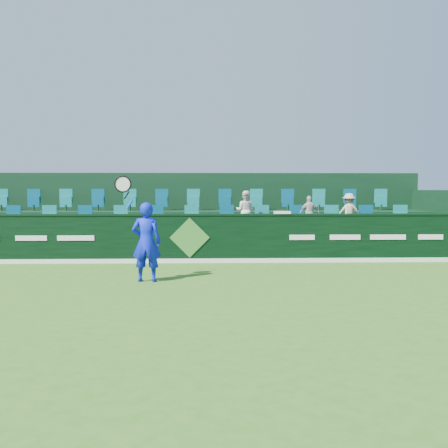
{
  "coord_description": "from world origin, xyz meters",
  "views": [
    {
      "loc": [
        0.53,
        -9.73,
        2.03
      ],
      "look_at": [
        0.91,
        2.8,
        1.15
      ],
      "focal_mm": 40.0,
      "sensor_mm": 36.0,
      "label": 1
    }
  ],
  "objects_px": {
    "spectator_left": "(245,210)",
    "spectator_right": "(349,212)",
    "tennis_player": "(146,241)",
    "towel": "(282,212)",
    "drinks_bottle": "(347,210)",
    "spectator_middle": "(309,213)"
  },
  "relations": [
    {
      "from": "tennis_player",
      "to": "spectator_middle",
      "type": "height_order",
      "value": "tennis_player"
    },
    {
      "from": "spectator_middle",
      "to": "spectator_right",
      "type": "distance_m",
      "value": 1.2
    },
    {
      "from": "tennis_player",
      "to": "spectator_left",
      "type": "relative_size",
      "value": 2.03
    },
    {
      "from": "towel",
      "to": "drinks_bottle",
      "type": "height_order",
      "value": "drinks_bottle"
    },
    {
      "from": "spectator_middle",
      "to": "spectator_right",
      "type": "xyz_separation_m",
      "value": [
        1.2,
        0.0,
        0.04
      ]
    },
    {
      "from": "spectator_left",
      "to": "spectator_right",
      "type": "xyz_separation_m",
      "value": [
        3.13,
        0.0,
        -0.04
      ]
    },
    {
      "from": "spectator_left",
      "to": "spectator_right",
      "type": "height_order",
      "value": "spectator_left"
    },
    {
      "from": "spectator_middle",
      "to": "drinks_bottle",
      "type": "height_order",
      "value": "spectator_middle"
    },
    {
      "from": "spectator_middle",
      "to": "drinks_bottle",
      "type": "distance_m",
      "value": 1.39
    },
    {
      "from": "tennis_player",
      "to": "spectator_middle",
      "type": "xyz_separation_m",
      "value": [
        4.4,
        3.95,
        0.43
      ]
    },
    {
      "from": "spectator_right",
      "to": "towel",
      "type": "distance_m",
      "value": 2.46
    },
    {
      "from": "drinks_bottle",
      "to": "towel",
      "type": "bearing_deg",
      "value": 180.0
    },
    {
      "from": "spectator_left",
      "to": "spectator_right",
      "type": "relative_size",
      "value": 1.07
    },
    {
      "from": "spectator_left",
      "to": "towel",
      "type": "height_order",
      "value": "spectator_left"
    },
    {
      "from": "spectator_middle",
      "to": "towel",
      "type": "distance_m",
      "value": 1.5
    },
    {
      "from": "spectator_middle",
      "to": "spectator_right",
      "type": "height_order",
      "value": "spectator_right"
    },
    {
      "from": "spectator_right",
      "to": "drinks_bottle",
      "type": "distance_m",
      "value": 1.19
    },
    {
      "from": "tennis_player",
      "to": "towel",
      "type": "distance_m",
      "value": 4.46
    },
    {
      "from": "spectator_middle",
      "to": "towel",
      "type": "xyz_separation_m",
      "value": [
        -0.99,
        -1.12,
        0.07
      ]
    },
    {
      "from": "towel",
      "to": "tennis_player",
      "type": "bearing_deg",
      "value": -140.24
    },
    {
      "from": "spectator_left",
      "to": "tennis_player",
      "type": "bearing_deg",
      "value": 74.75
    },
    {
      "from": "tennis_player",
      "to": "towel",
      "type": "bearing_deg",
      "value": 39.76
    }
  ]
}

